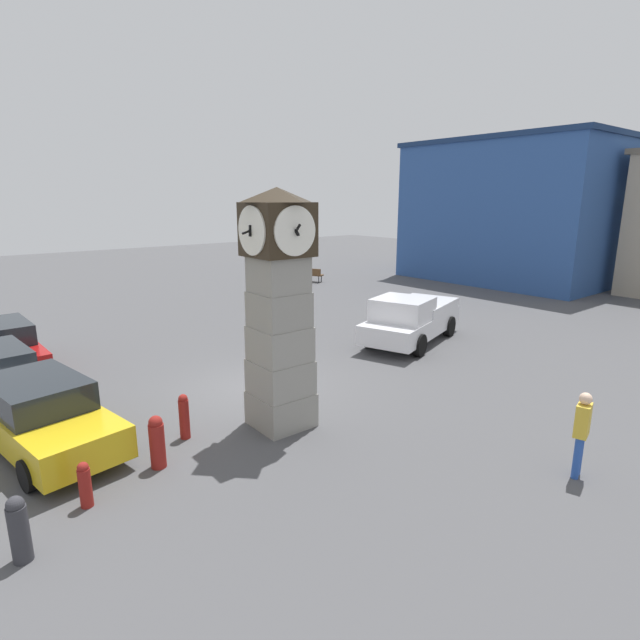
{
  "coord_description": "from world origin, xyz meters",
  "views": [
    {
      "loc": [
        11.86,
        -6.94,
        5.36
      ],
      "look_at": [
        1.0,
        1.73,
        1.96
      ],
      "focal_mm": 28.0,
      "sensor_mm": 36.0,
      "label": 1
    }
  ],
  "objects_px": {
    "clock_tower": "(279,310)",
    "pedestrian_crossing_lot": "(582,429)",
    "bollard_far_row": "(157,441)",
    "bench": "(311,274)",
    "bollard_mid_row": "(85,484)",
    "pickup_truck": "(411,318)",
    "bollard_near_tower": "(19,529)",
    "bollard_end_row": "(184,416)",
    "car_by_building": "(43,415)"
  },
  "relations": [
    {
      "from": "car_by_building",
      "to": "bollard_near_tower",
      "type": "bearing_deg",
      "value": -15.48
    },
    {
      "from": "clock_tower",
      "to": "bollard_mid_row",
      "type": "xyz_separation_m",
      "value": [
        0.59,
        -4.6,
        -2.42
      ]
    },
    {
      "from": "bollard_mid_row",
      "to": "clock_tower",
      "type": "bearing_deg",
      "value": 97.35
    },
    {
      "from": "bench",
      "to": "pedestrian_crossing_lot",
      "type": "bearing_deg",
      "value": -25.12
    },
    {
      "from": "bollard_far_row",
      "to": "bench",
      "type": "distance_m",
      "value": 23.52
    },
    {
      "from": "clock_tower",
      "to": "pickup_truck",
      "type": "xyz_separation_m",
      "value": [
        -2.86,
        7.95,
        -1.92
      ]
    },
    {
      "from": "bollard_near_tower",
      "to": "bollard_far_row",
      "type": "relative_size",
      "value": 0.96
    },
    {
      "from": "car_by_building",
      "to": "pedestrian_crossing_lot",
      "type": "distance_m",
      "value": 11.13
    },
    {
      "from": "clock_tower",
      "to": "bollard_far_row",
      "type": "relative_size",
      "value": 4.97
    },
    {
      "from": "car_by_building",
      "to": "bench",
      "type": "height_order",
      "value": "car_by_building"
    },
    {
      "from": "bollard_mid_row",
      "to": "bollard_end_row",
      "type": "relative_size",
      "value": 0.81
    },
    {
      "from": "bollard_far_row",
      "to": "pedestrian_crossing_lot",
      "type": "xyz_separation_m",
      "value": [
        5.5,
        6.34,
        0.44
      ]
    },
    {
      "from": "clock_tower",
      "to": "car_by_building",
      "type": "height_order",
      "value": "clock_tower"
    },
    {
      "from": "clock_tower",
      "to": "bench",
      "type": "bearing_deg",
      "value": 140.5
    },
    {
      "from": "bollard_end_row",
      "to": "bench",
      "type": "height_order",
      "value": "bollard_end_row"
    },
    {
      "from": "bollard_mid_row",
      "to": "bollard_far_row",
      "type": "xyz_separation_m",
      "value": [
        -0.51,
        1.51,
        0.13
      ]
    },
    {
      "from": "bollard_near_tower",
      "to": "pickup_truck",
      "type": "relative_size",
      "value": 0.19
    },
    {
      "from": "bench",
      "to": "pedestrian_crossing_lot",
      "type": "relative_size",
      "value": 0.95
    },
    {
      "from": "bench",
      "to": "pedestrian_crossing_lot",
      "type": "distance_m",
      "value": 24.38
    },
    {
      "from": "bollard_mid_row",
      "to": "bench",
      "type": "bearing_deg",
      "value": 133.2
    },
    {
      "from": "bench",
      "to": "pedestrian_crossing_lot",
      "type": "xyz_separation_m",
      "value": [
        22.07,
        -10.35,
        0.49
      ]
    },
    {
      "from": "clock_tower",
      "to": "car_by_building",
      "type": "xyz_separation_m",
      "value": [
        -2.2,
        -4.72,
        -2.06
      ]
    },
    {
      "from": "pickup_truck",
      "to": "bollard_end_row",
      "type": "bearing_deg",
      "value": -78.34
    },
    {
      "from": "pedestrian_crossing_lot",
      "to": "bollard_near_tower",
      "type": "bearing_deg",
      "value": -114.72
    },
    {
      "from": "bollard_near_tower",
      "to": "pedestrian_crossing_lot",
      "type": "distance_m",
      "value": 9.89
    },
    {
      "from": "bench",
      "to": "bollard_near_tower",
      "type": "bearing_deg",
      "value": -47.13
    },
    {
      "from": "clock_tower",
      "to": "pickup_truck",
      "type": "relative_size",
      "value": 1.0
    },
    {
      "from": "clock_tower",
      "to": "bollard_end_row",
      "type": "height_order",
      "value": "clock_tower"
    },
    {
      "from": "bollard_near_tower",
      "to": "pickup_truck",
      "type": "bearing_deg",
      "value": 107.5
    },
    {
      "from": "clock_tower",
      "to": "pedestrian_crossing_lot",
      "type": "relative_size",
      "value": 3.18
    },
    {
      "from": "pedestrian_crossing_lot",
      "to": "car_by_building",
      "type": "bearing_deg",
      "value": -134.31
    },
    {
      "from": "bollard_near_tower",
      "to": "pedestrian_crossing_lot",
      "type": "height_order",
      "value": "pedestrian_crossing_lot"
    },
    {
      "from": "bollard_far_row",
      "to": "bollard_end_row",
      "type": "xyz_separation_m",
      "value": [
        -0.87,
        0.96,
        -0.03
      ]
    },
    {
      "from": "clock_tower",
      "to": "bollard_near_tower",
      "type": "height_order",
      "value": "clock_tower"
    },
    {
      "from": "bollard_end_row",
      "to": "bollard_near_tower",
      "type": "bearing_deg",
      "value": -58.2
    },
    {
      "from": "bollard_mid_row",
      "to": "bollard_far_row",
      "type": "relative_size",
      "value": 0.77
    },
    {
      "from": "bollard_end_row",
      "to": "bench",
      "type": "distance_m",
      "value": 22.23
    },
    {
      "from": "clock_tower",
      "to": "pickup_truck",
      "type": "distance_m",
      "value": 8.66
    },
    {
      "from": "bollard_near_tower",
      "to": "bollard_end_row",
      "type": "bearing_deg",
      "value": 121.8
    },
    {
      "from": "bollard_mid_row",
      "to": "pedestrian_crossing_lot",
      "type": "distance_m",
      "value": 9.32
    },
    {
      "from": "bollard_near_tower",
      "to": "pedestrian_crossing_lot",
      "type": "relative_size",
      "value": 0.62
    },
    {
      "from": "bollard_near_tower",
      "to": "pickup_truck",
      "type": "xyz_separation_m",
      "value": [
        -4.31,
        13.67,
        0.38
      ]
    },
    {
      "from": "car_by_building",
      "to": "pedestrian_crossing_lot",
      "type": "xyz_separation_m",
      "value": [
        7.78,
        7.97,
        0.22
      ]
    },
    {
      "from": "bollard_far_row",
      "to": "bollard_end_row",
      "type": "distance_m",
      "value": 1.29
    },
    {
      "from": "pedestrian_crossing_lot",
      "to": "bollard_far_row",
      "type": "bearing_deg",
      "value": -130.96
    },
    {
      "from": "car_by_building",
      "to": "pickup_truck",
      "type": "distance_m",
      "value": 12.68
    },
    {
      "from": "bollard_near_tower",
      "to": "bench",
      "type": "distance_m",
      "value": 26.37
    },
    {
      "from": "bollard_mid_row",
      "to": "bollard_far_row",
      "type": "distance_m",
      "value": 1.6
    },
    {
      "from": "car_by_building",
      "to": "pickup_truck",
      "type": "xyz_separation_m",
      "value": [
        -0.67,
        12.67,
        0.14
      ]
    },
    {
      "from": "clock_tower",
      "to": "pickup_truck",
      "type": "height_order",
      "value": "clock_tower"
    }
  ]
}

